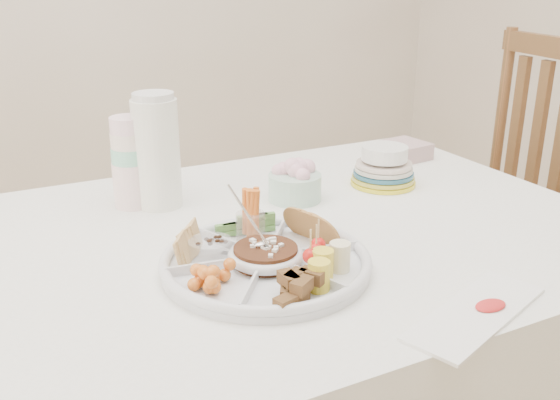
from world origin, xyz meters
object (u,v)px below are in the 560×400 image
thermos (157,150)px  plate_stack (384,165)px  dining_table (263,384)px  party_tray (266,259)px  chair (480,209)px

thermos → plate_stack: size_ratio=1.63×
dining_table → party_tray: party_tray is taller
dining_table → party_tray: bearing=-112.6°
chair → thermos: chair is taller
dining_table → chair: 0.98m
plate_stack → chair: bearing=17.0°
dining_table → plate_stack: size_ratio=9.23×
party_tray → thermos: bearing=100.3°
dining_table → thermos: bearing=118.7°
dining_table → chair: chair is taller
thermos → plate_stack: (0.55, -0.11, -0.08)m
party_tray → plate_stack: size_ratio=2.31×
dining_table → thermos: (-0.14, 0.26, 0.51)m
dining_table → thermos: size_ratio=5.65×
dining_table → party_tray: size_ratio=4.00×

